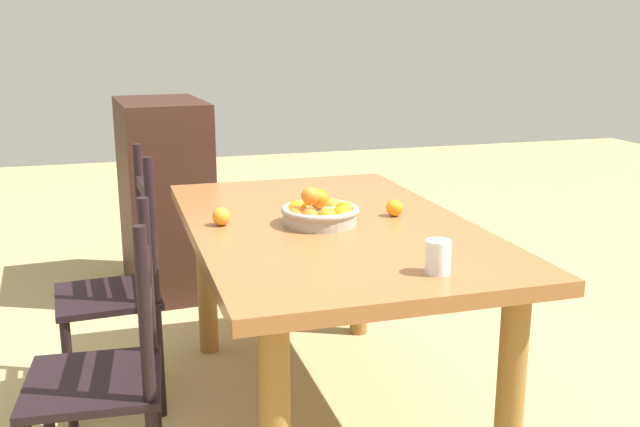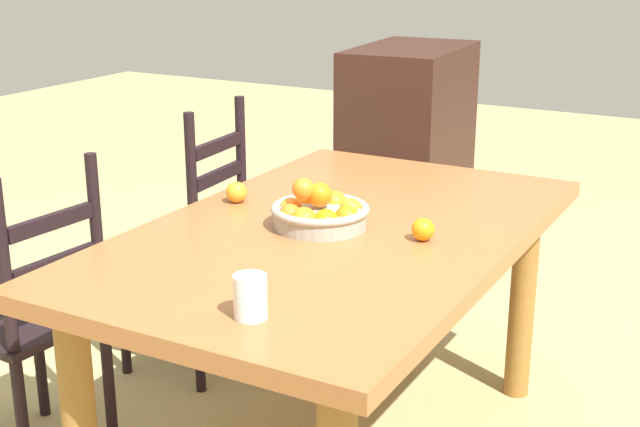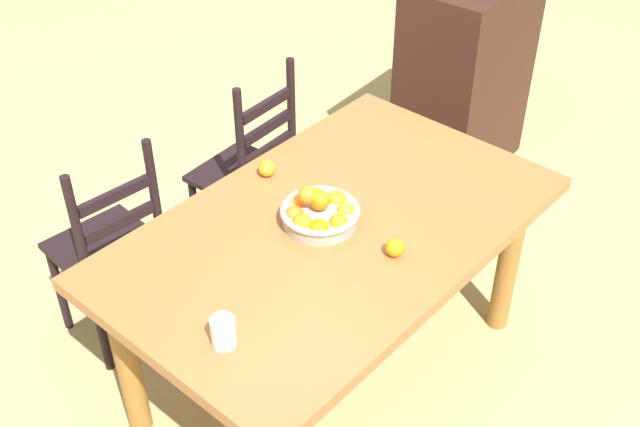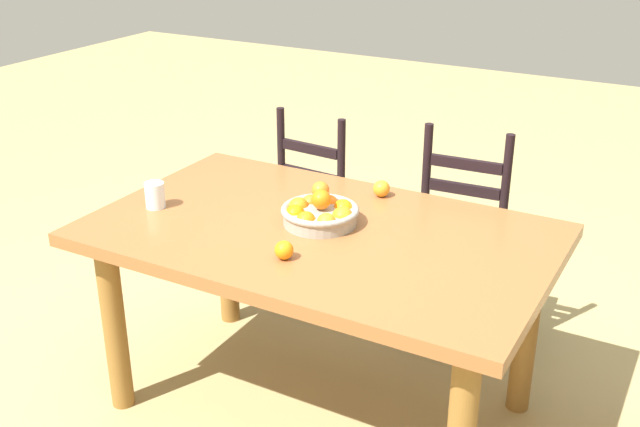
{
  "view_description": "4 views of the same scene",
  "coord_description": "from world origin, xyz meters",
  "px_view_note": "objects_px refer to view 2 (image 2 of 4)",
  "views": [
    {
      "loc": [
        -2.44,
        0.76,
        1.45
      ],
      "look_at": [
        -0.02,
        0.04,
        0.81
      ],
      "focal_mm": 40.5,
      "sensor_mm": 36.0,
      "label": 1
    },
    {
      "loc": [
        -2.11,
        -1.12,
        1.57
      ],
      "look_at": [
        -0.02,
        0.04,
        0.81
      ],
      "focal_mm": 49.39,
      "sensor_mm": 36.0,
      "label": 2
    },
    {
      "loc": [
        -1.66,
        -1.4,
        2.5
      ],
      "look_at": [
        -0.02,
        0.04,
        0.81
      ],
      "focal_mm": 44.21,
      "sensor_mm": 36.0,
      "label": 3
    },
    {
      "loc": [
        1.21,
        -2.18,
        1.92
      ],
      "look_at": [
        -0.02,
        0.04,
        0.81
      ],
      "focal_mm": 43.21,
      "sensor_mm": 36.0,
      "label": 4
    }
  ],
  "objects_px": {
    "chair_near_window": "(33,324)",
    "drinking_glass": "(250,297)",
    "chair_by_cabinet": "(193,248)",
    "cabinet": "(408,162)",
    "orange_loose_0": "(423,229)",
    "orange_loose_1": "(236,192)",
    "dining_table": "(336,262)",
    "fruit_bowl": "(319,213)"
  },
  "relations": [
    {
      "from": "chair_near_window",
      "to": "drinking_glass",
      "type": "relative_size",
      "value": 9.71
    },
    {
      "from": "chair_by_cabinet",
      "to": "cabinet",
      "type": "distance_m",
      "value": 1.34
    },
    {
      "from": "chair_near_window",
      "to": "drinking_glass",
      "type": "bearing_deg",
      "value": 81.08
    },
    {
      "from": "orange_loose_0",
      "to": "orange_loose_1",
      "type": "height_order",
      "value": "orange_loose_1"
    },
    {
      "from": "orange_loose_0",
      "to": "drinking_glass",
      "type": "relative_size",
      "value": 0.64
    },
    {
      "from": "chair_near_window",
      "to": "orange_loose_0",
      "type": "bearing_deg",
      "value": 116.4
    },
    {
      "from": "dining_table",
      "to": "orange_loose_0",
      "type": "distance_m",
      "value": 0.3
    },
    {
      "from": "drinking_glass",
      "to": "orange_loose_0",
      "type": "bearing_deg",
      "value": -11.5
    },
    {
      "from": "orange_loose_0",
      "to": "chair_near_window",
      "type": "bearing_deg",
      "value": 111.83
    },
    {
      "from": "dining_table",
      "to": "chair_near_window",
      "type": "distance_m",
      "value": 0.93
    },
    {
      "from": "dining_table",
      "to": "chair_near_window",
      "type": "height_order",
      "value": "chair_near_window"
    },
    {
      "from": "dining_table",
      "to": "fruit_bowl",
      "type": "xyz_separation_m",
      "value": [
        -0.02,
        0.04,
        0.15
      ]
    },
    {
      "from": "chair_near_window",
      "to": "orange_loose_1",
      "type": "xyz_separation_m",
      "value": [
        0.48,
        -0.42,
        0.35
      ]
    },
    {
      "from": "chair_by_cabinet",
      "to": "chair_near_window",
      "type": "bearing_deg",
      "value": -7.83
    },
    {
      "from": "dining_table",
      "to": "orange_loose_0",
      "type": "xyz_separation_m",
      "value": [
        0.01,
        -0.26,
        0.14
      ]
    },
    {
      "from": "chair_near_window",
      "to": "drinking_glass",
      "type": "xyz_separation_m",
      "value": [
        -0.23,
        -0.94,
        0.37
      ]
    },
    {
      "from": "dining_table",
      "to": "orange_loose_1",
      "type": "distance_m",
      "value": 0.42
    },
    {
      "from": "cabinet",
      "to": "fruit_bowl",
      "type": "xyz_separation_m",
      "value": [
        -1.64,
        -0.43,
        0.27
      ]
    },
    {
      "from": "orange_loose_0",
      "to": "cabinet",
      "type": "bearing_deg",
      "value": 24.6
    },
    {
      "from": "drinking_glass",
      "to": "fruit_bowl",
      "type": "bearing_deg",
      "value": 15.48
    },
    {
      "from": "orange_loose_1",
      "to": "chair_by_cabinet",
      "type": "bearing_deg",
      "value": 56.28
    },
    {
      "from": "chair_by_cabinet",
      "to": "drinking_glass",
      "type": "relative_size",
      "value": 10.25
    },
    {
      "from": "cabinet",
      "to": "orange_loose_1",
      "type": "distance_m",
      "value": 1.57
    },
    {
      "from": "cabinet",
      "to": "fruit_bowl",
      "type": "bearing_deg",
      "value": -169.27
    },
    {
      "from": "chair_near_window",
      "to": "fruit_bowl",
      "type": "distance_m",
      "value": 0.93
    },
    {
      "from": "cabinet",
      "to": "orange_loose_0",
      "type": "distance_m",
      "value": 1.78
    },
    {
      "from": "fruit_bowl",
      "to": "chair_near_window",
      "type": "bearing_deg",
      "value": 117.22
    },
    {
      "from": "orange_loose_0",
      "to": "chair_by_cabinet",
      "type": "bearing_deg",
      "value": 73.64
    },
    {
      "from": "fruit_bowl",
      "to": "orange_loose_1",
      "type": "height_order",
      "value": "fruit_bowl"
    },
    {
      "from": "dining_table",
      "to": "chair_by_cabinet",
      "type": "bearing_deg",
      "value": 67.63
    },
    {
      "from": "chair_near_window",
      "to": "cabinet",
      "type": "distance_m",
      "value": 2.06
    },
    {
      "from": "fruit_bowl",
      "to": "orange_loose_0",
      "type": "distance_m",
      "value": 0.31
    },
    {
      "from": "chair_near_window",
      "to": "drinking_glass",
      "type": "distance_m",
      "value": 1.03
    },
    {
      "from": "dining_table",
      "to": "fruit_bowl",
      "type": "relative_size",
      "value": 5.79
    },
    {
      "from": "cabinet",
      "to": "orange_loose_0",
      "type": "bearing_deg",
      "value": -159.36
    },
    {
      "from": "orange_loose_0",
      "to": "fruit_bowl",
      "type": "bearing_deg",
      "value": 96.51
    },
    {
      "from": "dining_table",
      "to": "orange_loose_1",
      "type": "bearing_deg",
      "value": 80.59
    },
    {
      "from": "cabinet",
      "to": "fruit_bowl",
      "type": "relative_size",
      "value": 3.82
    },
    {
      "from": "dining_table",
      "to": "orange_loose_1",
      "type": "xyz_separation_m",
      "value": [
        0.06,
        0.39,
        0.14
      ]
    },
    {
      "from": "fruit_bowl",
      "to": "drinking_glass",
      "type": "relative_size",
      "value": 2.86
    },
    {
      "from": "orange_loose_1",
      "to": "drinking_glass",
      "type": "relative_size",
      "value": 0.67
    },
    {
      "from": "dining_table",
      "to": "orange_loose_0",
      "type": "relative_size",
      "value": 25.81
    }
  ]
}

